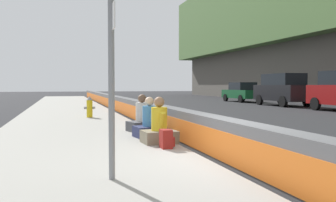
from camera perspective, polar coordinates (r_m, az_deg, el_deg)
The scene contains 11 objects.
ground_plane at distance 7.06m, azimuth 9.78°, elevation -9.75°, with size 160.00×160.00×0.00m, color #232326.
sidewalk_strip at distance 6.39m, azimuth -12.57°, elevation -10.43°, with size 80.00×4.40×0.14m, color gray.
jersey_barrier at distance 6.98m, azimuth 9.78°, elevation -6.35°, with size 76.00×0.45×0.85m.
route_sign_post at distance 5.44m, azimuth -8.55°, elevation 10.30°, with size 0.44×0.09×3.60m.
fire_hydrant at distance 15.93m, azimuth -11.80°, elevation -0.83°, with size 0.26×0.46×0.88m.
seated_person_foreground at distance 8.75m, azimuth -1.34°, elevation -4.19°, with size 0.70×0.81×1.07m.
seated_person_middle at distance 9.74m, azimuth -2.83°, elevation -3.57°, with size 0.72×0.82×1.04m.
seated_person_rear at distance 10.97m, azimuth -3.94°, elevation -2.84°, with size 0.82×0.90×1.07m.
backpack at distance 8.04m, azimuth -0.24°, elevation -5.79°, with size 0.32×0.28×0.40m.
parked_car_fourth at distance 27.87m, azimuth 16.95°, elevation 1.73°, with size 4.82×2.09×2.28m.
parked_car_midline at distance 33.58m, azimuth 11.16°, elevation 1.35°, with size 4.54×2.03×1.71m.
Camera 1 is at (-6.22, 2.99, 1.49)m, focal length 40.24 mm.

